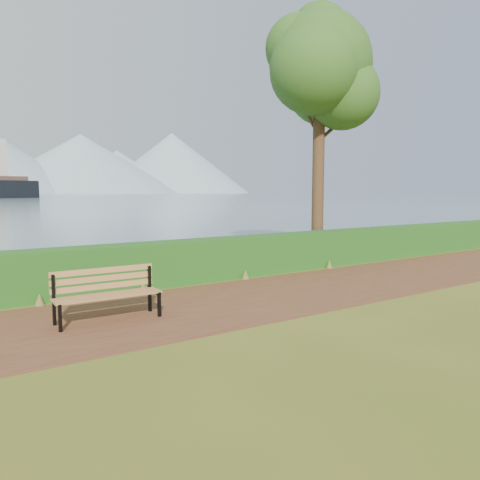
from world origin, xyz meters
TOP-DOWN VIEW (x-y plane):
  - ground at (0.00, 0.00)m, footprint 140.00×140.00m
  - path at (0.00, 0.30)m, footprint 40.00×3.40m
  - hedge at (0.00, 2.60)m, footprint 32.00×0.85m
  - bench at (-2.46, 0.36)m, footprint 1.78×0.57m
  - tree at (5.26, 3.35)m, footprint 3.80×3.38m

SIDE VIEW (x-z plane):
  - ground at x=0.00m, z-range 0.00..0.00m
  - path at x=0.00m, z-range 0.00..0.01m
  - hedge at x=0.00m, z-range 0.00..1.00m
  - bench at x=-2.46m, z-range 0.07..0.95m
  - tree at x=5.26m, z-range 1.91..9.76m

